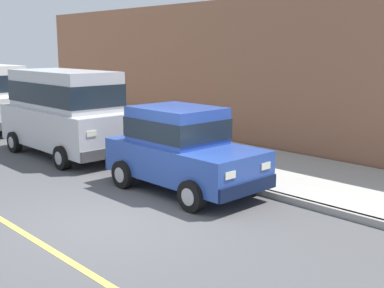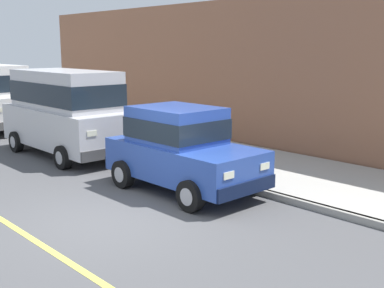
{
  "view_description": "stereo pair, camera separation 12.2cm",
  "coord_description": "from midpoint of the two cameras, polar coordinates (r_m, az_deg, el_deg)",
  "views": [
    {
      "loc": [
        -5.0,
        -7.38,
        3.18
      ],
      "look_at": [
        3.09,
        1.17,
        0.85
      ],
      "focal_mm": 45.77,
      "sensor_mm": 36.0,
      "label": 1
    },
    {
      "loc": [
        -4.91,
        -7.46,
        3.18
      ],
      "look_at": [
        3.09,
        1.17,
        0.85
      ],
      "focal_mm": 45.77,
      "sensor_mm": 36.0,
      "label": 2
    }
  ],
  "objects": [
    {
      "name": "ground_plane",
      "position": [
        9.47,
        -8.66,
        -8.55
      ],
      "size": [
        80.0,
        80.0,
        0.0
      ],
      "primitive_type": "plane",
      "color": "#4C4C4F"
    },
    {
      "name": "curb",
      "position": [
        11.46,
        4.7,
        -4.59
      ],
      "size": [
        0.16,
        64.0,
        0.14
      ],
      "primitive_type": "cube",
      "color": "gray",
      "rests_on": "ground"
    },
    {
      "name": "sidewalk",
      "position": [
        12.8,
        10.16,
        -3.04
      ],
      "size": [
        3.6,
        64.0,
        0.14
      ],
      "primitive_type": "cube",
      "color": "#A8A59E",
      "rests_on": "ground"
    },
    {
      "name": "lane_centre_line",
      "position": [
        8.74,
        -17.5,
        -10.66
      ],
      "size": [
        0.12,
        57.6,
        0.01
      ],
      "primitive_type": "cube",
      "color": "#E0D64C",
      "rests_on": "ground"
    },
    {
      "name": "car_blue_hatchback",
      "position": [
        10.93,
        -0.96,
        -0.44
      ],
      "size": [
        1.96,
        3.8,
        1.88
      ],
      "color": "#28479E",
      "rests_on": "ground"
    },
    {
      "name": "car_silver_van",
      "position": [
        14.93,
        -14.25,
        3.99
      ],
      "size": [
        2.16,
        4.91,
        2.52
      ],
      "color": "#BCBCC1",
      "rests_on": "ground"
    },
    {
      "name": "dog_white",
      "position": [
        13.73,
        1.63,
        -0.36
      ],
      "size": [
        0.43,
        0.69,
        0.49
      ],
      "color": "white",
      "rests_on": "sidewalk"
    },
    {
      "name": "building_facade",
      "position": [
        17.05,
        2.26,
        8.38
      ],
      "size": [
        0.5,
        20.0,
        4.69
      ],
      "primitive_type": "cube",
      "color": "#8C5B42",
      "rests_on": "ground"
    }
  ]
}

